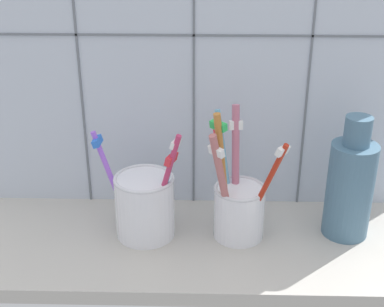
% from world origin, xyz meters
% --- Properties ---
extents(counter_slab, '(0.64, 0.22, 0.02)m').
position_xyz_m(counter_slab, '(0.00, 0.00, 0.01)').
color(counter_slab, '#BCB7AD').
rests_on(counter_slab, ground).
extents(tile_wall_back, '(0.64, 0.02, 0.45)m').
position_xyz_m(tile_wall_back, '(-0.00, 0.12, 0.23)').
color(tile_wall_back, silver).
rests_on(tile_wall_back, ground).
extents(toothbrush_cup_left, '(0.12, 0.08, 0.16)m').
position_xyz_m(toothbrush_cup_left, '(-0.06, 0.02, 0.07)').
color(toothbrush_cup_left, white).
rests_on(toothbrush_cup_left, counter_slab).
extents(toothbrush_cup_right, '(0.10, 0.09, 0.19)m').
position_xyz_m(toothbrush_cup_right, '(0.06, 0.02, 0.07)').
color(toothbrush_cup_right, white).
rests_on(toothbrush_cup_right, counter_slab).
extents(ceramic_vase, '(0.06, 0.06, 0.17)m').
position_xyz_m(ceramic_vase, '(0.21, 0.03, 0.09)').
color(ceramic_vase, slate).
rests_on(ceramic_vase, counter_slab).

